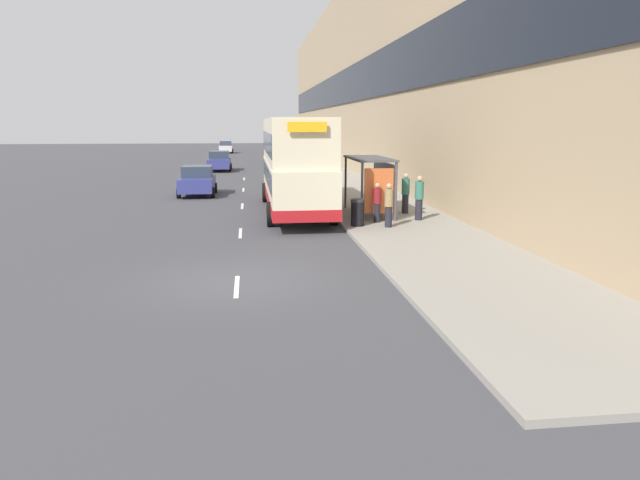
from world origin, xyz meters
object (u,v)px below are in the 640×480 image
Objects in this scene: pedestrian_1 at (376,187)px; litter_bin at (358,212)px; car_1 at (226,147)px; car_2 at (219,161)px; bus_shelter at (375,175)px; double_decker_bus_near at (295,163)px; car_0 at (197,181)px; pedestrian_2 at (377,202)px; pedestrian_at_shelter at (419,198)px; pedestrian_3 at (406,193)px; pedestrian_4 at (389,205)px.

litter_bin is at bearing -108.96° from pedestrian_1.
car_1 is 0.85× the size of car_2.
double_decker_bus_near reaches higher than bus_shelter.
double_decker_bus_near is 8.93m from car_0.
car_2 is at bearing 106.55° from bus_shelter.
bus_shelter is at bearing 132.16° from car_0.
car_2 is at bearing 105.01° from pedestrian_2.
double_decker_bus_near is 6.60× the size of pedestrian_1.
pedestrian_1 is (-0.77, 4.78, -0.05)m from pedestrian_at_shelter.
car_1 is 2.15× the size of pedestrian_3.
pedestrian_at_shelter is at bearing 10.22° from pedestrian_2.
double_decker_bus_near reaches higher than pedestrian_at_shelter.
car_1 is (-8.57, 58.16, -1.04)m from bus_shelter.
litter_bin is at bearing -115.34° from bus_shelter.
pedestrian_3 reaches higher than pedestrian_4.
car_2 is at bearing 110.41° from pedestrian_1.
bus_shelter reaches higher than car_2.
pedestrian_2 is at bearing -52.08° from double_decker_bus_near.
car_1 is 3.65× the size of litter_bin.
car_2 reaches higher than litter_bin.
pedestrian_at_shelter is (4.85, -3.54, -1.21)m from double_decker_bus_near.
car_0 is 14.77m from pedestrian_4.
bus_shelter reaches higher than pedestrian_at_shelter.
pedestrian_2 is 1.17m from pedestrian_4.
double_decker_bus_near is at bearing 95.36° from car_1.
bus_shelter is 2.35× the size of pedestrian_3.
pedestrian_at_shelter reaches higher than pedestrian_2.
car_2 is 30.14m from litter_bin.
pedestrian_at_shelter is 2.22m from pedestrian_4.
car_1 is at bearing 97.86° from pedestrian_2.
litter_bin is at bearing 121.14° from car_0.
pedestrian_1 is 5.23m from pedestrian_2.
pedestrian_1 reaches higher than pedestrian_2.
double_decker_bus_near is 7.20× the size of pedestrian_2.
pedestrian_3 is (-0.07, 1.82, -0.02)m from pedestrian_at_shelter.
litter_bin is (-2.78, -1.07, -0.41)m from pedestrian_at_shelter.
litter_bin is at bearing -133.08° from pedestrian_3.
double_decker_bus_near is at bearing 160.25° from pedestrian_3.
car_1 is 55.68m from pedestrian_1.
pedestrian_4 is (0.19, -1.15, 0.05)m from pedestrian_2.
double_decker_bus_near is 6.75× the size of pedestrian_4.
pedestrian_2 is at bearing -169.78° from pedestrian_at_shelter.
car_0 is 3.75× the size of litter_bin.
double_decker_bus_near is 56.40m from car_1.
pedestrian_at_shelter is 1.08× the size of pedestrian_4.
pedestrian_2 reaches higher than car_1.
pedestrian_at_shelter is at bearing -80.88° from pedestrian_1.
double_decker_bus_near is 6.13m from pedestrian_at_shelter.
pedestrian_3 is (4.78, -1.72, -1.23)m from double_decker_bus_near.
pedestrian_2 is (-0.28, -1.84, -0.92)m from bus_shelter.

